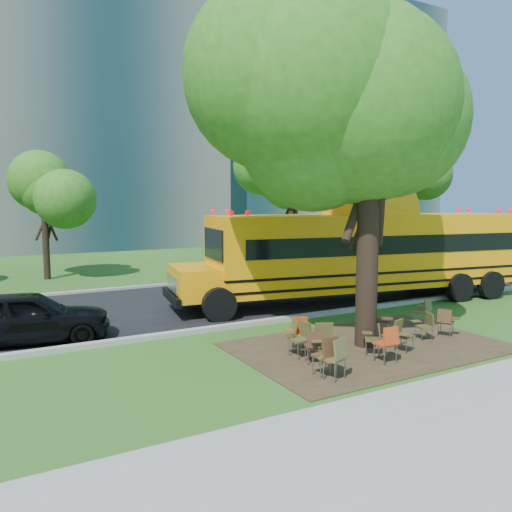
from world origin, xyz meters
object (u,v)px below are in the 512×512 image
school_bus (365,251)px  chair_1 (315,344)px  chair_2 (336,354)px  chair_9 (299,330)px  chair_7 (446,320)px  chair_0 (328,352)px  chair_3 (324,339)px  chair_4 (388,340)px  chair_10 (299,331)px  chair_8 (301,335)px  chair_6 (425,323)px  chair_5 (402,333)px  chair_12 (380,317)px  chair_13 (424,309)px  black_car (27,317)px  chair_11 (374,336)px  main_tree (371,110)px

school_bus → chair_1: (-6.11, -5.25, -1.40)m
chair_2 → chair_9: (0.55, 2.21, -0.06)m
chair_7 → chair_0: bearing=-106.7°
chair_3 → chair_4: bearing=173.8°
chair_3 → chair_10: 1.11m
chair_1 → chair_8: 0.62m
chair_1 → chair_6: size_ratio=1.05×
chair_4 → chair_0: bearing=-176.4°
school_bus → chair_5: size_ratio=16.73×
chair_1 → chair_3: chair_3 is taller
chair_7 → chair_12: bearing=-148.4°
chair_1 → chair_10: bearing=100.1°
chair_13 → black_car: bearing=143.3°
chair_11 → chair_7: bearing=-44.5°
chair_7 → chair_1: bearing=-116.3°
chair_1 → black_car: bearing=162.1°
school_bus → chair_5: school_bus is taller
chair_8 → school_bus: bearing=-55.8°
main_tree → chair_9: 5.86m
chair_2 → chair_3: chair_3 is taller
chair_8 → black_car: black_car is taller
chair_1 → chair_13: (5.06, 1.32, 0.03)m
chair_4 → chair_5: bearing=30.4°
chair_0 → chair_11: size_ratio=1.18×
chair_7 → chair_6: bearing=-122.1°
school_bus → chair_11: size_ratio=17.45×
chair_9 → chair_11: bearing=173.5°
school_bus → chair_8: size_ratio=15.39×
chair_3 → chair_6: chair_3 is taller
main_tree → chair_11: main_tree is taller
chair_3 → chair_8: chair_3 is taller
chair_2 → chair_4: bearing=-9.0°
chair_2 → chair_8: (0.23, 1.66, -0.03)m
chair_5 → chair_9: chair_9 is taller
chair_10 → chair_13: (4.79, 0.24, 0.02)m
chair_4 → chair_6: chair_4 is taller
chair_9 → chair_11: chair_9 is taller
school_bus → chair_0: (-6.38, -6.08, -1.34)m
chair_12 → chair_13: 2.08m
chair_9 → main_tree: bearing=-162.1°
chair_10 → black_car: size_ratio=0.20×
chair_5 → chair_7: bearing=175.3°
chair_0 → chair_9: size_ratio=1.10×
chair_4 → chair_13: bearing=33.0°
chair_1 → black_car: black_car is taller
chair_3 → chair_11: chair_3 is taller
chair_10 → chair_13: size_ratio=0.96×
chair_1 → black_car: 7.75m
main_tree → chair_9: (-1.71, 0.59, -5.58)m
chair_8 → chair_6: bearing=-99.8°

